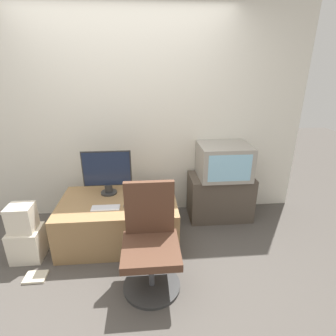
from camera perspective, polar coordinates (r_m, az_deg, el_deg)
name	(u,v)px	position (r m, az deg, el deg)	size (l,w,h in m)	color
ground_plane	(126,281)	(2.65, -9.06, -23.19)	(12.00, 12.00, 0.00)	#4C4742
wall_back	(127,115)	(3.27, -8.93, 11.38)	(4.40, 0.05, 2.60)	silver
desk	(119,220)	(3.04, -10.52, -11.01)	(1.26, 0.81, 0.49)	#937047
side_stand	(220,196)	(3.45, 11.18, -6.07)	(0.79, 0.45, 0.57)	#4C4238
main_monitor	(107,172)	(2.99, -13.10, -0.85)	(0.54, 0.18, 0.51)	#2D2D2D
keyboard	(106,208)	(2.78, -13.43, -8.45)	(0.29, 0.11, 0.01)	silver
mouse	(127,206)	(2.77, -8.99, -8.11)	(0.07, 0.04, 0.03)	#4C4C51
crt_tv	(224,161)	(3.26, 12.03, 1.52)	(0.61, 0.51, 0.41)	gray
office_chair	(151,245)	(2.37, -3.80, -16.42)	(0.51, 0.51, 0.94)	#333333
cardboard_box_lower	(28,243)	(3.12, -28.24, -14.27)	(0.30, 0.28, 0.33)	beige
cardboard_box_upper	(22,218)	(2.96, -29.25, -9.47)	(0.24, 0.21, 0.27)	beige
book	(36,277)	(2.92, -26.84, -20.42)	(0.19, 0.15, 0.02)	beige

